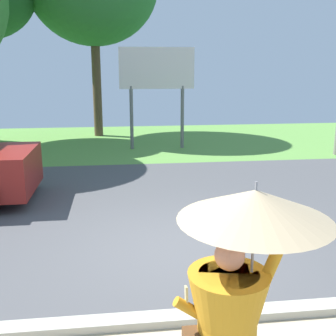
# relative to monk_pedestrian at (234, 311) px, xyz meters

# --- Properties ---
(ground_plane) EXTENTS (40.00, 22.00, 0.20)m
(ground_plane) POSITION_rel_monk_pedestrian_xyz_m (0.21, 6.52, -1.19)
(ground_plane) COLOR #4C4C4F
(monk_pedestrian) EXTENTS (1.12, 1.10, 2.13)m
(monk_pedestrian) POSITION_rel_monk_pedestrian_xyz_m (0.00, 0.00, 0.00)
(monk_pedestrian) COLOR orange
(monk_pedestrian) RESTS_ON ground_plane
(roadside_billboard) EXTENTS (2.60, 0.12, 3.50)m
(roadside_billboard) POSITION_rel_monk_pedestrian_xyz_m (0.61, 11.99, 1.41)
(roadside_billboard) COLOR slate
(roadside_billboard) RESTS_ON ground_plane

